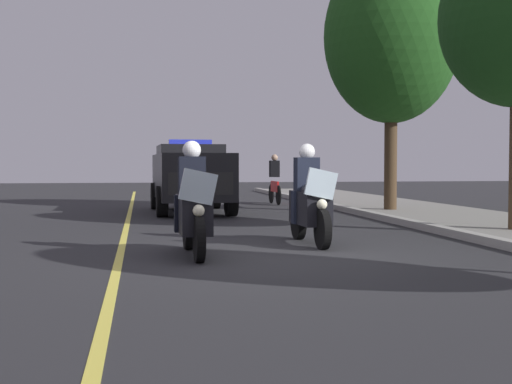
% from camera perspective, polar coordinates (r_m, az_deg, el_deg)
% --- Properties ---
extents(ground_plane, '(80.00, 80.00, 0.00)m').
position_cam_1_polar(ground_plane, '(10.09, 1.25, -5.42)').
color(ground_plane, '#28282B').
extents(lane_stripe_center, '(48.00, 0.12, 0.01)m').
position_cam_1_polar(lane_stripe_center, '(9.92, -11.44, -5.58)').
color(lane_stripe_center, '#E0D14C').
rests_on(lane_stripe_center, ground).
extents(police_motorcycle_lead_left, '(2.14, 0.58, 1.72)m').
position_cam_1_polar(police_motorcycle_lead_left, '(10.16, -5.30, -1.41)').
color(police_motorcycle_lead_left, black).
rests_on(police_motorcycle_lead_left, ground).
extents(police_motorcycle_lead_right, '(2.14, 0.58, 1.72)m').
position_cam_1_polar(police_motorcycle_lead_right, '(11.59, 4.53, -0.94)').
color(police_motorcycle_lead_right, black).
rests_on(police_motorcycle_lead_right, ground).
extents(police_suv, '(4.96, 2.19, 2.05)m').
position_cam_1_polar(police_suv, '(19.18, -5.51, 1.47)').
color(police_suv, black).
rests_on(police_suv, ground).
extents(cyclist_background, '(1.76, 0.33, 1.69)m').
position_cam_1_polar(cyclist_background, '(22.99, 1.57, 1.07)').
color(cyclist_background, black).
rests_on(cyclist_background, ground).
extents(tree_far_back, '(3.74, 3.74, 7.21)m').
position_cam_1_polar(tree_far_back, '(19.57, 11.32, 12.68)').
color(tree_far_back, '#42301E').
rests_on(tree_far_back, sidewalk_strip).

